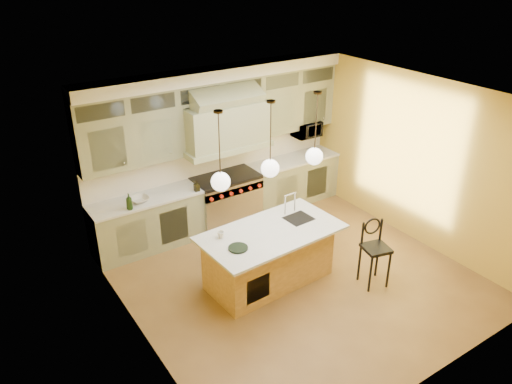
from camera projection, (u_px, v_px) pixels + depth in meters
floor at (296, 278)px, 7.89m from camera, size 5.00×5.00×0.00m
ceiling at (304, 99)px, 6.61m from camera, size 5.00×5.00×0.00m
wall_back at (215, 145)px, 9.11m from camera, size 5.00×0.00×5.00m
wall_front at (443, 283)px, 5.38m from camera, size 5.00×0.00×5.00m
wall_left at (136, 248)px, 6.00m from camera, size 0.00×5.00×5.00m
wall_right at (415, 160)px, 8.49m from camera, size 0.00×5.00×5.00m
back_cabinetry at (222, 151)px, 8.92m from camera, size 5.00×0.77×2.90m
range at (226, 199)px, 9.27m from camera, size 1.20×0.74×0.96m
kitchen_island at (269, 255)px, 7.62m from camera, size 2.18×1.25×1.35m
counter_stool at (375, 249)px, 7.53m from camera, size 0.45×0.45×1.07m
microwave at (307, 129)px, 9.90m from camera, size 0.54×0.37×0.30m
oil_bottle_a at (129, 202)px, 7.90m from camera, size 0.12×0.12×0.27m
oil_bottle_b at (197, 186)px, 8.52m from camera, size 0.09×0.09×0.19m
fruit_bowl at (140, 200)px, 8.19m from camera, size 0.33×0.33×0.08m
cup at (221, 235)px, 7.20m from camera, size 0.12×0.12×0.10m
pendant_left at (221, 180)px, 6.57m from camera, size 0.26×0.26×1.11m
pendant_center at (270, 166)px, 6.97m from camera, size 0.26×0.26×1.11m
pendant_right at (314, 154)px, 7.37m from camera, size 0.26×0.26×1.11m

